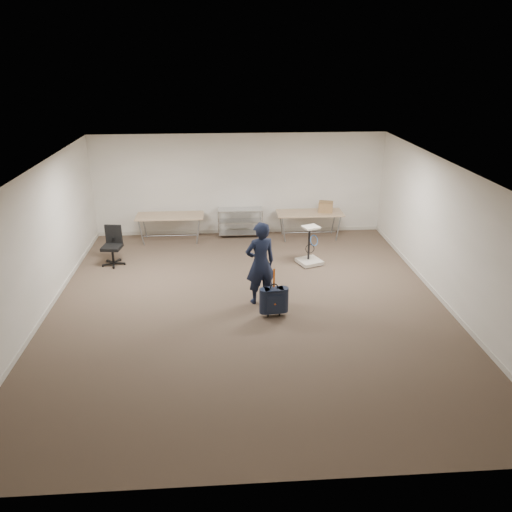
{
  "coord_description": "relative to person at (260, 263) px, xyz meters",
  "views": [
    {
      "loc": [
        -0.47,
        -8.99,
        4.79
      ],
      "look_at": [
        0.17,
        0.3,
        0.98
      ],
      "focal_mm": 35.0,
      "sensor_mm": 36.0,
      "label": 1
    }
  ],
  "objects": [
    {
      "name": "equipment_cart",
      "position": [
        1.35,
        1.9,
        -0.61
      ],
      "size": [
        0.68,
        0.68,
        0.97
      ],
      "color": "beige",
      "rests_on": "ground"
    },
    {
      "name": "cardboard_box",
      "position": [
        2.09,
        3.78,
        0.01
      ],
      "size": [
        0.44,
        0.37,
        0.29
      ],
      "primitive_type": "cube",
      "rotation": [
        0.0,
        0.0,
        -0.25
      ],
      "color": "#9F714A",
      "rests_on": "folding_table_right"
    },
    {
      "name": "suitcase",
      "position": [
        0.22,
        -0.63,
        -0.53
      ],
      "size": [
        0.39,
        0.25,
        1.0
      ],
      "color": "black",
      "rests_on": "ground"
    },
    {
      "name": "ground",
      "position": [
        -0.25,
        -0.19,
        -0.87
      ],
      "size": [
        9.0,
        9.0,
        0.0
      ],
      "primitive_type": "plane",
      "color": "#4C3C2E",
      "rests_on": "ground"
    },
    {
      "name": "person",
      "position": [
        0.0,
        0.0,
        0.0
      ],
      "size": [
        0.73,
        0.59,
        1.73
      ],
      "primitive_type": "imported",
      "rotation": [
        0.0,
        0.0,
        3.45
      ],
      "color": "black",
      "rests_on": "ground"
    },
    {
      "name": "folding_table_left",
      "position": [
        -2.15,
        3.76,
        -0.19
      ],
      "size": [
        1.8,
        0.75,
        0.73
      ],
      "color": "tan",
      "rests_on": "ground"
    },
    {
      "name": "folding_table_right",
      "position": [
        1.65,
        3.76,
        -0.19
      ],
      "size": [
        1.8,
        0.75,
        0.73
      ],
      "color": "tan",
      "rests_on": "ground"
    },
    {
      "name": "office_chair",
      "position": [
        -3.4,
        2.23,
        -0.58
      ],
      "size": [
        0.57,
        0.57,
        0.95
      ],
      "color": "black",
      "rests_on": "ground"
    },
    {
      "name": "room_shell",
      "position": [
        -0.25,
        1.19,
        -0.82
      ],
      "size": [
        8.0,
        9.0,
        9.0
      ],
      "color": "beige",
      "rests_on": "ground"
    },
    {
      "name": "wire_shelf",
      "position": [
        -0.25,
        4.01,
        -0.43
      ],
      "size": [
        1.22,
        0.47,
        0.8
      ],
      "color": "silver",
      "rests_on": "ground"
    }
  ]
}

